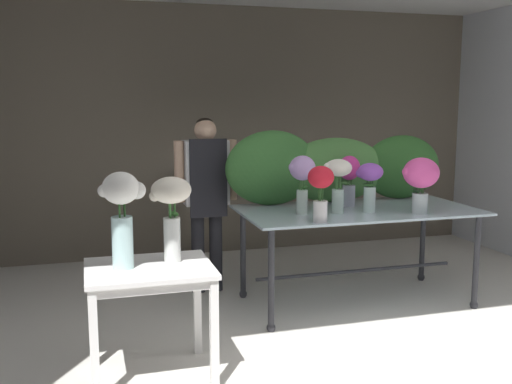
{
  "coord_description": "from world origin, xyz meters",
  "views": [
    {
      "loc": [
        -1.84,
        -2.65,
        1.76
      ],
      "look_at": [
        -0.64,
        1.46,
        1.09
      ],
      "focal_mm": 41.35,
      "sensor_mm": 36.0,
      "label": 1
    }
  ],
  "objects_px": {
    "florist": "(206,187)",
    "side_table_white": "(150,281)",
    "vase_magenta_carnations": "(349,176)",
    "vase_fuchsia_dahlias": "(421,178)",
    "vase_ivory_peonies": "(338,177)",
    "vase_white_roses_tall": "(122,211)",
    "display_table_glass": "(357,222)",
    "vase_crimson_stock": "(321,187)",
    "vase_lilac_hydrangea": "(302,175)",
    "vase_violet_snapdragons": "(370,181)",
    "vase_cream_lisianthus_tall": "(171,206)"
  },
  "relations": [
    {
      "from": "florist",
      "to": "side_table_white",
      "type": "bearing_deg",
      "value": -113.35
    },
    {
      "from": "side_table_white",
      "to": "vase_magenta_carnations",
      "type": "bearing_deg",
      "value": 30.11
    },
    {
      "from": "vase_fuchsia_dahlias",
      "to": "vase_ivory_peonies",
      "type": "bearing_deg",
      "value": 162.35
    },
    {
      "from": "vase_ivory_peonies",
      "to": "vase_white_roses_tall",
      "type": "height_order",
      "value": "vase_white_roses_tall"
    },
    {
      "from": "display_table_glass",
      "to": "vase_fuchsia_dahlias",
      "type": "xyz_separation_m",
      "value": [
        0.4,
        -0.32,
        0.41
      ]
    },
    {
      "from": "florist",
      "to": "vase_crimson_stock",
      "type": "distance_m",
      "value": 1.29
    },
    {
      "from": "florist",
      "to": "vase_lilac_hydrangea",
      "type": "relative_size",
      "value": 3.34
    },
    {
      "from": "vase_crimson_stock",
      "to": "display_table_glass",
      "type": "bearing_deg",
      "value": 38.92
    },
    {
      "from": "vase_magenta_carnations",
      "to": "vase_lilac_hydrangea",
      "type": "xyz_separation_m",
      "value": [
        -0.52,
        -0.23,
        0.06
      ]
    },
    {
      "from": "display_table_glass",
      "to": "vase_violet_snapdragons",
      "type": "relative_size",
      "value": 4.9
    },
    {
      "from": "vase_ivory_peonies",
      "to": "vase_violet_snapdragons",
      "type": "distance_m",
      "value": 0.27
    },
    {
      "from": "vase_crimson_stock",
      "to": "vase_white_roses_tall",
      "type": "distance_m",
      "value": 1.59
    },
    {
      "from": "display_table_glass",
      "to": "vase_crimson_stock",
      "type": "bearing_deg",
      "value": -141.08
    },
    {
      "from": "vase_lilac_hydrangea",
      "to": "vase_white_roses_tall",
      "type": "distance_m",
      "value": 1.71
    },
    {
      "from": "florist",
      "to": "vase_white_roses_tall",
      "type": "height_order",
      "value": "florist"
    },
    {
      "from": "vase_ivory_peonies",
      "to": "vase_cream_lisianthus_tall",
      "type": "xyz_separation_m",
      "value": [
        -1.48,
        -0.74,
        -0.04
      ]
    },
    {
      "from": "display_table_glass",
      "to": "vase_white_roses_tall",
      "type": "xyz_separation_m",
      "value": [
        -2.03,
        -0.92,
        0.37
      ]
    },
    {
      "from": "florist",
      "to": "vase_violet_snapdragons",
      "type": "xyz_separation_m",
      "value": [
        1.2,
        -0.85,
        0.12
      ]
    },
    {
      "from": "vase_crimson_stock",
      "to": "vase_fuchsia_dahlias",
      "type": "height_order",
      "value": "vase_fuchsia_dahlias"
    },
    {
      "from": "side_table_white",
      "to": "vase_crimson_stock",
      "type": "xyz_separation_m",
      "value": [
        1.35,
        0.5,
        0.47
      ]
    },
    {
      "from": "display_table_glass",
      "to": "side_table_white",
      "type": "bearing_deg",
      "value": -153.84
    },
    {
      "from": "vase_fuchsia_dahlias",
      "to": "vase_magenta_carnations",
      "type": "relative_size",
      "value": 1.04
    },
    {
      "from": "vase_crimson_stock",
      "to": "vase_lilac_hydrangea",
      "type": "height_order",
      "value": "vase_lilac_hydrangea"
    },
    {
      "from": "side_table_white",
      "to": "vase_violet_snapdragons",
      "type": "height_order",
      "value": "vase_violet_snapdragons"
    },
    {
      "from": "vase_white_roses_tall",
      "to": "vase_crimson_stock",
      "type": "bearing_deg",
      "value": 18.39
    },
    {
      "from": "display_table_glass",
      "to": "vase_violet_snapdragons",
      "type": "bearing_deg",
      "value": -83.9
    },
    {
      "from": "florist",
      "to": "vase_cream_lisianthus_tall",
      "type": "xyz_separation_m",
      "value": [
        -0.54,
        -1.54,
        0.11
      ]
    },
    {
      "from": "vase_ivory_peonies",
      "to": "florist",
      "type": "bearing_deg",
      "value": 139.56
    },
    {
      "from": "vase_magenta_carnations",
      "to": "vase_fuchsia_dahlias",
      "type": "bearing_deg",
      "value": -49.09
    },
    {
      "from": "display_table_glass",
      "to": "florist",
      "type": "xyz_separation_m",
      "value": [
        -1.18,
        0.68,
        0.26
      ]
    },
    {
      "from": "vase_fuchsia_dahlias",
      "to": "vase_white_roses_tall",
      "type": "height_order",
      "value": "vase_white_roses_tall"
    },
    {
      "from": "vase_lilac_hydrangea",
      "to": "vase_cream_lisianthus_tall",
      "type": "bearing_deg",
      "value": -146.44
    },
    {
      "from": "vase_fuchsia_dahlias",
      "to": "vase_cream_lisianthus_tall",
      "type": "relative_size",
      "value": 0.84
    },
    {
      "from": "vase_white_roses_tall",
      "to": "vase_violet_snapdragons",
      "type": "bearing_deg",
      "value": 20.19
    },
    {
      "from": "florist",
      "to": "vase_violet_snapdragons",
      "type": "relative_size",
      "value": 3.88
    },
    {
      "from": "vase_ivory_peonies",
      "to": "vase_lilac_hydrangea",
      "type": "bearing_deg",
      "value": 171.2
    },
    {
      "from": "side_table_white",
      "to": "vase_ivory_peonies",
      "type": "distance_m",
      "value": 1.88
    },
    {
      "from": "vase_magenta_carnations",
      "to": "vase_ivory_peonies",
      "type": "bearing_deg",
      "value": -129.23
    },
    {
      "from": "side_table_white",
      "to": "vase_fuchsia_dahlias",
      "type": "bearing_deg",
      "value": 14.73
    },
    {
      "from": "display_table_glass",
      "to": "side_table_white",
      "type": "height_order",
      "value": "display_table_glass"
    },
    {
      "from": "side_table_white",
      "to": "vase_white_roses_tall",
      "type": "bearing_deg",
      "value": 179.89
    },
    {
      "from": "vase_violet_snapdragons",
      "to": "vase_fuchsia_dahlias",
      "type": "distance_m",
      "value": 0.41
    },
    {
      "from": "vase_fuchsia_dahlias",
      "to": "vase_white_roses_tall",
      "type": "bearing_deg",
      "value": -166.16
    },
    {
      "from": "vase_crimson_stock",
      "to": "vase_lilac_hydrangea",
      "type": "distance_m",
      "value": 0.35
    },
    {
      "from": "display_table_glass",
      "to": "vase_crimson_stock",
      "type": "relative_size",
      "value": 4.67
    },
    {
      "from": "side_table_white",
      "to": "vase_white_roses_tall",
      "type": "distance_m",
      "value": 0.48
    },
    {
      "from": "display_table_glass",
      "to": "vase_white_roses_tall",
      "type": "distance_m",
      "value": 2.26
    },
    {
      "from": "display_table_glass",
      "to": "vase_cream_lisianthus_tall",
      "type": "bearing_deg",
      "value": -153.51
    },
    {
      "from": "florist",
      "to": "vase_ivory_peonies",
      "type": "bearing_deg",
      "value": -40.44
    },
    {
      "from": "vase_ivory_peonies",
      "to": "vase_cream_lisianthus_tall",
      "type": "height_order",
      "value": "same"
    }
  ]
}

